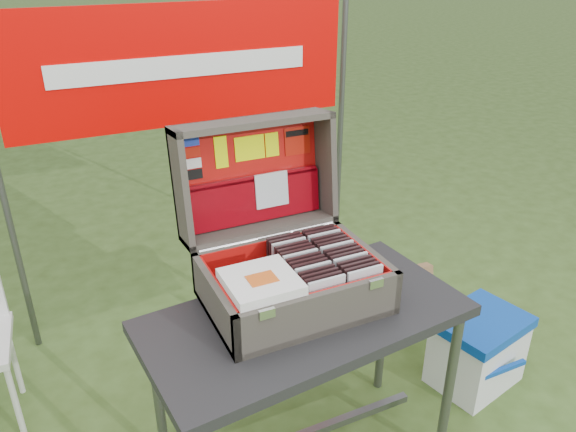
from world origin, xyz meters
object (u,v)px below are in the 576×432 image
table (304,391)px  cooler (477,350)px  suitcase (286,223)px  cardboard_box (400,304)px

table → cooler: table is taller
table → suitcase: bearing=88.1°
suitcase → cooler: (0.90, -0.08, -0.79)m
table → suitcase: suitcase is taller
cooler → cardboard_box: 0.44m
cooler → cardboard_box: size_ratio=1.07×
suitcase → cooler: suitcase is taller
table → suitcase: 0.64m
table → cooler: (0.90, 0.06, -0.17)m
cooler → suitcase: bearing=162.4°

